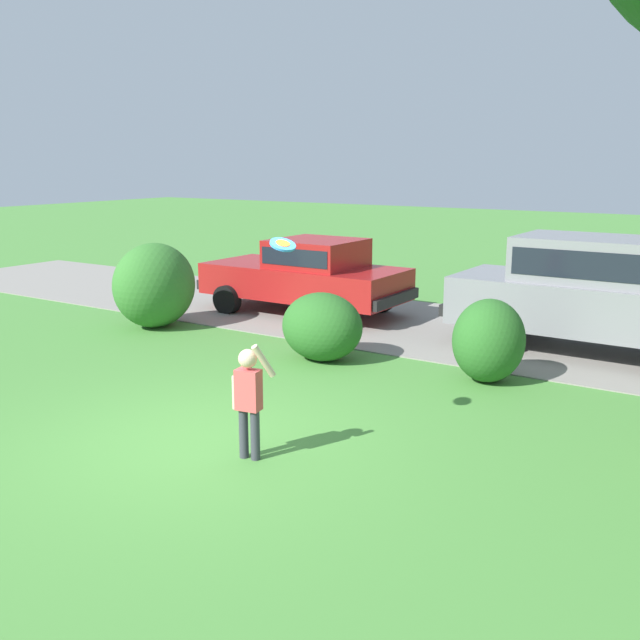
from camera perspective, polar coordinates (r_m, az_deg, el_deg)
ground_plane at (r=8.43m, az=-9.48°, el=-9.39°), size 80.00×80.00×0.00m
driveway_strip at (r=13.81m, az=9.27°, el=-0.65°), size 28.00×4.40×0.02m
shrub_near_tree at (r=14.01m, az=-13.00°, el=2.70°), size 1.40×1.67×1.61m
shrub_centre_left at (r=11.39m, az=0.17°, el=-0.54°), size 1.34×1.12×1.09m
shrub_centre at (r=10.57m, az=13.24°, el=-1.60°), size 1.03×1.12×1.21m
parked_sedan at (r=14.85m, az=-0.96°, el=3.73°), size 4.41×2.11×1.56m
parked_suv at (r=12.55m, az=20.98°, el=2.32°), size 4.72×2.13×1.92m
child_thrower at (r=7.64m, az=-5.68°, el=-5.91°), size 0.43×0.30×1.29m
frisbee at (r=7.60m, az=-2.97°, el=6.01°), size 0.29×0.28×0.17m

